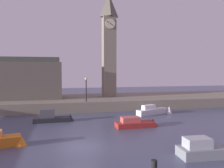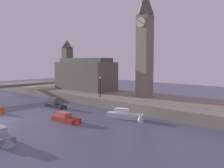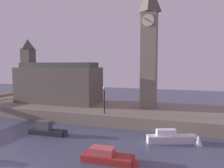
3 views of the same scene
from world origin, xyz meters
name	(u,v)px [view 1 (image 1 of 3)]	position (x,y,z in m)	size (l,w,h in m)	color
ground_plane	(80,147)	(0.00, 0.00, 0.00)	(120.00, 120.00, 0.00)	#474C66
far_embankment	(70,102)	(0.00, 20.00, 0.75)	(70.00, 12.00, 1.50)	slate
clock_tower	(109,44)	(6.65, 21.02, 10.54)	(2.37, 2.41, 17.45)	slate
parliament_hall	(15,78)	(-8.48, 20.62, 4.76)	(13.59, 5.62, 10.49)	#5B544C
streetlamp	(86,86)	(2.07, 15.09, 3.67)	(0.36, 0.36, 3.43)	black
boat_barge_dark	(55,118)	(-2.10, 9.50, 0.45)	(4.79, 1.37, 1.73)	#232328
boat_ferry_white	(155,111)	(11.08, 11.20, 0.46)	(5.53, 2.67, 1.50)	silver
boat_dinghy_red	(140,123)	(6.70, 5.12, 0.37)	(4.80, 1.67, 1.30)	maroon
boat_cruiser_grey	(206,149)	(8.44, -3.82, 0.49)	(4.02, 1.72, 1.40)	gray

